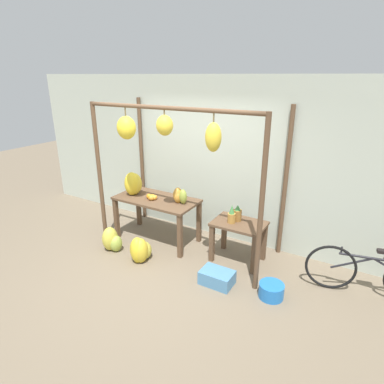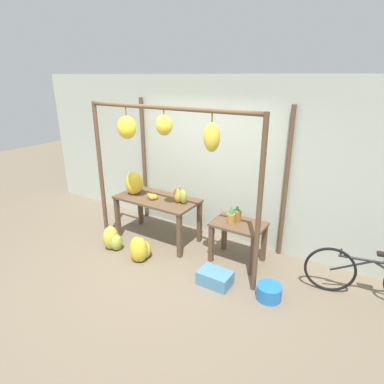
{
  "view_description": "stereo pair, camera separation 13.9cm",
  "coord_description": "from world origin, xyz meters",
  "px_view_note": "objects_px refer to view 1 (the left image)",
  "views": [
    {
      "loc": [
        2.55,
        -3.24,
        2.79
      ],
      "look_at": [
        0.12,
        0.87,
        1.03
      ],
      "focal_mm": 30.0,
      "sensor_mm": 36.0,
      "label": 1
    },
    {
      "loc": [
        2.67,
        -3.17,
        2.79
      ],
      "look_at": [
        0.12,
        0.87,
        1.03
      ],
      "focal_mm": 30.0,
      "sensor_mm": 36.0,
      "label": 2
    }
  ],
  "objects_px": {
    "pineapple_cluster": "(235,215)",
    "blue_bucket": "(271,291)",
    "banana_pile_ground_left": "(112,240)",
    "papaya_pile": "(180,196)",
    "fruit_crate_white": "(217,277)",
    "parked_bicycle": "(370,273)",
    "banana_pile_on_table": "(133,184)",
    "banana_pile_ground_right": "(140,250)",
    "orange_pile": "(152,197)"
  },
  "relations": [
    {
      "from": "pineapple_cluster",
      "to": "blue_bucket",
      "type": "bearing_deg",
      "value": -36.97
    },
    {
      "from": "banana_pile_ground_left",
      "to": "papaya_pile",
      "type": "distance_m",
      "value": 1.36
    },
    {
      "from": "pineapple_cluster",
      "to": "blue_bucket",
      "type": "distance_m",
      "value": 1.23
    },
    {
      "from": "fruit_crate_white",
      "to": "parked_bicycle",
      "type": "height_order",
      "value": "parked_bicycle"
    },
    {
      "from": "parked_bicycle",
      "to": "fruit_crate_white",
      "type": "bearing_deg",
      "value": -156.79
    },
    {
      "from": "banana_pile_on_table",
      "to": "papaya_pile",
      "type": "bearing_deg",
      "value": 4.97
    },
    {
      "from": "banana_pile_ground_left",
      "to": "banana_pile_ground_right",
      "type": "bearing_deg",
      "value": -2.58
    },
    {
      "from": "banana_pile_on_table",
      "to": "parked_bicycle",
      "type": "distance_m",
      "value": 3.86
    },
    {
      "from": "pineapple_cluster",
      "to": "blue_bucket",
      "type": "height_order",
      "value": "pineapple_cluster"
    },
    {
      "from": "blue_bucket",
      "to": "parked_bicycle",
      "type": "relative_size",
      "value": 0.21
    },
    {
      "from": "banana_pile_ground_right",
      "to": "parked_bicycle",
      "type": "xyz_separation_m",
      "value": [
        3.15,
        0.88,
        0.15
      ]
    },
    {
      "from": "orange_pile",
      "to": "parked_bicycle",
      "type": "height_order",
      "value": "orange_pile"
    },
    {
      "from": "banana_pile_ground_left",
      "to": "papaya_pile",
      "type": "bearing_deg",
      "value": 39.94
    },
    {
      "from": "orange_pile",
      "to": "banana_pile_ground_right",
      "type": "xyz_separation_m",
      "value": [
        0.21,
        -0.66,
        -0.63
      ]
    },
    {
      "from": "papaya_pile",
      "to": "blue_bucket",
      "type": "bearing_deg",
      "value": -17.67
    },
    {
      "from": "banana_pile_ground_right",
      "to": "papaya_pile",
      "type": "bearing_deg",
      "value": 71.0
    },
    {
      "from": "pineapple_cluster",
      "to": "papaya_pile",
      "type": "distance_m",
      "value": 0.98
    },
    {
      "from": "orange_pile",
      "to": "papaya_pile",
      "type": "relative_size",
      "value": 0.68
    },
    {
      "from": "banana_pile_on_table",
      "to": "papaya_pile",
      "type": "distance_m",
      "value": 0.92
    },
    {
      "from": "banana_pile_ground_left",
      "to": "blue_bucket",
      "type": "relative_size",
      "value": 1.24
    },
    {
      "from": "banana_pile_ground_left",
      "to": "blue_bucket",
      "type": "distance_m",
      "value": 2.68
    },
    {
      "from": "pineapple_cluster",
      "to": "banana_pile_ground_left",
      "type": "bearing_deg",
      "value": -157.02
    },
    {
      "from": "orange_pile",
      "to": "banana_pile_ground_right",
      "type": "relative_size",
      "value": 0.42
    },
    {
      "from": "banana_pile_ground_left",
      "to": "papaya_pile",
      "type": "xyz_separation_m",
      "value": [
        0.88,
        0.74,
        0.72
      ]
    },
    {
      "from": "parked_bicycle",
      "to": "papaya_pile",
      "type": "xyz_separation_m",
      "value": [
        -2.89,
        -0.11,
        0.56
      ]
    },
    {
      "from": "parked_bicycle",
      "to": "orange_pile",
      "type": "bearing_deg",
      "value": -176.17
    },
    {
      "from": "banana_pile_on_table",
      "to": "banana_pile_ground_right",
      "type": "distance_m",
      "value": 1.23
    },
    {
      "from": "fruit_crate_white",
      "to": "pineapple_cluster",
      "type": "bearing_deg",
      "value": 95.8
    },
    {
      "from": "blue_bucket",
      "to": "fruit_crate_white",
      "type": "bearing_deg",
      "value": -172.22
    },
    {
      "from": "orange_pile",
      "to": "parked_bicycle",
      "type": "distance_m",
      "value": 3.41
    },
    {
      "from": "orange_pile",
      "to": "blue_bucket",
      "type": "bearing_deg",
      "value": -11.46
    },
    {
      "from": "banana_pile_ground_left",
      "to": "orange_pile",
      "type": "bearing_deg",
      "value": 57.26
    },
    {
      "from": "banana_pile_on_table",
      "to": "blue_bucket",
      "type": "xyz_separation_m",
      "value": [
        2.71,
        -0.49,
        -0.88
      ]
    },
    {
      "from": "pineapple_cluster",
      "to": "fruit_crate_white",
      "type": "height_order",
      "value": "pineapple_cluster"
    },
    {
      "from": "orange_pile",
      "to": "parked_bicycle",
      "type": "relative_size",
      "value": 0.13
    },
    {
      "from": "orange_pile",
      "to": "fruit_crate_white",
      "type": "xyz_separation_m",
      "value": [
        1.52,
        -0.56,
        -0.73
      ]
    },
    {
      "from": "fruit_crate_white",
      "to": "parked_bicycle",
      "type": "bearing_deg",
      "value": 23.21
    },
    {
      "from": "orange_pile",
      "to": "banana_pile_ground_left",
      "type": "distance_m",
      "value": 0.98
    },
    {
      "from": "banana_pile_on_table",
      "to": "parked_bicycle",
      "type": "height_order",
      "value": "banana_pile_on_table"
    },
    {
      "from": "orange_pile",
      "to": "fruit_crate_white",
      "type": "bearing_deg",
      "value": -20.3
    },
    {
      "from": "banana_pile_ground_left",
      "to": "banana_pile_ground_right",
      "type": "xyz_separation_m",
      "value": [
        0.62,
        -0.03,
        0.01
      ]
    },
    {
      "from": "banana_pile_ground_left",
      "to": "banana_pile_ground_right",
      "type": "distance_m",
      "value": 0.62
    },
    {
      "from": "fruit_crate_white",
      "to": "parked_bicycle",
      "type": "xyz_separation_m",
      "value": [
        1.84,
        0.79,
        0.25
      ]
    },
    {
      "from": "banana_pile_ground_right",
      "to": "fruit_crate_white",
      "type": "height_order",
      "value": "banana_pile_ground_right"
    },
    {
      "from": "pineapple_cluster",
      "to": "banana_pile_ground_right",
      "type": "bearing_deg",
      "value": -146.64
    },
    {
      "from": "orange_pile",
      "to": "banana_pile_ground_right",
      "type": "distance_m",
      "value": 0.94
    },
    {
      "from": "fruit_crate_white",
      "to": "orange_pile",
      "type": "bearing_deg",
      "value": 159.7
    },
    {
      "from": "banana_pile_ground_right",
      "to": "blue_bucket",
      "type": "bearing_deg",
      "value": 5.38
    },
    {
      "from": "blue_bucket",
      "to": "papaya_pile",
      "type": "distance_m",
      "value": 2.05
    },
    {
      "from": "papaya_pile",
      "to": "parked_bicycle",
      "type": "bearing_deg",
      "value": 2.27
    }
  ]
}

